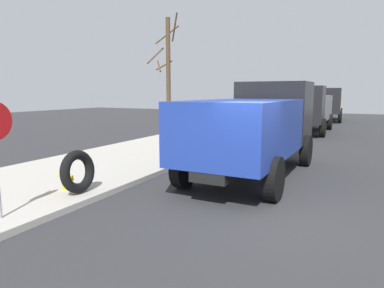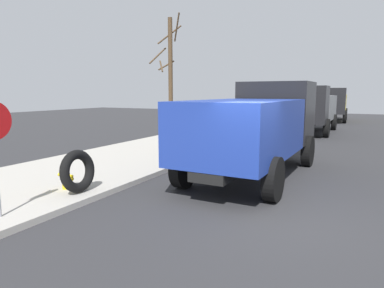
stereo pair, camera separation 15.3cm
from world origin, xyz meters
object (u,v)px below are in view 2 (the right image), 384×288
(dump_truck_blue, at_px, (257,125))
(dump_truck_yellow, at_px, (331,104))
(fire_hydrant, at_px, (66,174))
(loose_tire, at_px, (78,171))
(bare_tree, at_px, (170,80))
(dump_truck_gray, at_px, (311,108))

(dump_truck_blue, relative_size, dump_truck_yellow, 1.00)
(fire_hydrant, xyz_separation_m, loose_tire, (-0.09, -0.52, 0.15))
(fire_hydrant, bearing_deg, dump_truck_blue, -40.33)
(fire_hydrant, distance_m, dump_truck_yellow, 28.22)
(loose_tire, height_order, bare_tree, bare_tree)
(dump_truck_blue, height_order, dump_truck_yellow, same)
(fire_hydrant, bearing_deg, dump_truck_yellow, -7.97)
(loose_tire, xyz_separation_m, bare_tree, (7.00, 1.45, 2.45))
(dump_truck_yellow, bearing_deg, fire_hydrant, 172.03)
(dump_truck_blue, relative_size, bare_tree, 1.22)
(dump_truck_gray, height_order, dump_truck_yellow, same)
(loose_tire, relative_size, dump_truck_yellow, 0.15)
(fire_hydrant, bearing_deg, loose_tire, -99.82)
(dump_truck_gray, relative_size, bare_tree, 1.21)
(dump_truck_yellow, distance_m, bare_tree, 21.62)
(loose_tire, bearing_deg, bare_tree, 11.68)
(dump_truck_gray, bearing_deg, dump_truck_blue, -179.40)
(bare_tree, bearing_deg, dump_truck_gray, -23.55)
(loose_tire, bearing_deg, dump_truck_gray, -10.01)
(loose_tire, xyz_separation_m, dump_truck_yellow, (28.02, -3.39, 0.92))
(fire_hydrant, relative_size, dump_truck_blue, 0.10)
(bare_tree, bearing_deg, fire_hydrant, -172.36)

